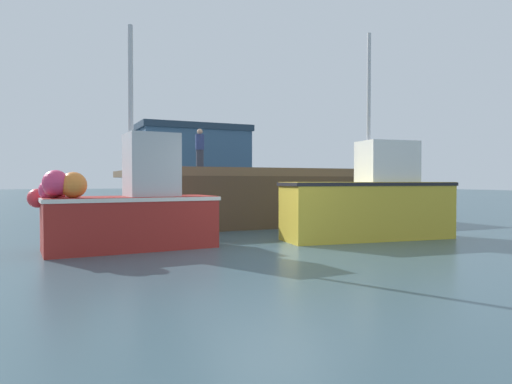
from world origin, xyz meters
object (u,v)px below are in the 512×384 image
(dockworker, at_px, (200,150))
(fishing_boat_near_left, at_px, (130,208))
(rowboat, at_px, (358,222))
(fishing_boat_near_right, at_px, (371,202))

(dockworker, bearing_deg, fishing_boat_near_left, -117.83)
(dockworker, bearing_deg, rowboat, -64.28)
(fishing_boat_near_right, height_order, rowboat, fishing_boat_near_right)
(fishing_boat_near_right, distance_m, dockworker, 8.46)
(fishing_boat_near_left, xyz_separation_m, dockworker, (3.88, 7.34, 1.76))
(rowboat, height_order, dockworker, dockworker)
(dockworker, bearing_deg, fishing_boat_near_right, -77.92)
(rowboat, bearing_deg, fishing_boat_near_left, -169.16)
(fishing_boat_near_left, height_order, rowboat, fishing_boat_near_left)
(fishing_boat_near_right, bearing_deg, fishing_boat_near_left, 172.26)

